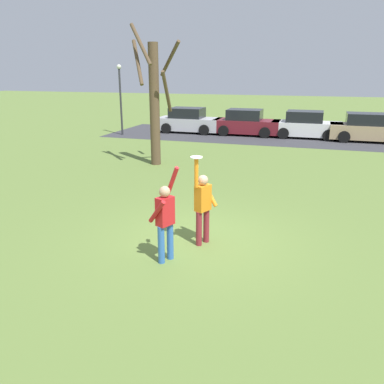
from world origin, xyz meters
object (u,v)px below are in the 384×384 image
Objects in this scene: frisbee_disc at (196,157)px; person_catcher at (203,204)px; parked_car_tan at (367,129)px; parked_car_white at (306,126)px; person_defender at (165,217)px; parked_car_silver at (189,121)px; parked_car_maroon at (246,123)px; lamppost_by_lot at (120,93)px; bare_tree_tall at (154,99)px.

person_catcher is at bearing 65.34° from frisbee_disc.
frisbee_disc is 17.37m from parked_car_tan.
parked_car_white is 1.00× the size of parked_car_tan.
person_defender is 18.27m from parked_car_tan.
parked_car_silver is 3.79m from parked_car_maroon.
parked_car_silver is (-5.66, 16.75, -1.37)m from frisbee_disc.
parked_car_silver is 7.42m from parked_car_white.
parked_car_silver is at bearing 31.87° from lamppost_by_lot.
frisbee_disc is at bearing -0.00° from person_catcher.
person_catcher is 7.93× the size of frisbee_disc.
bare_tree_tall is at bearing -125.25° from person_catcher.
bare_tree_tall reaches higher than parked_car_maroon.
person_defender is at bearing -96.91° from parked_car_white.
lamppost_by_lot is (-3.69, -2.29, 1.86)m from parked_car_silver.
person_catcher is at bearing -59.90° from bare_tree_tall.
frisbee_disc reaches higher than parked_car_tan.
person_catcher is at bearing -70.78° from parked_car_silver.
parked_car_white is 11.51m from lamppost_by_lot.
frisbee_disc is 17.22m from lamppost_by_lot.
parked_car_silver and parked_car_white have the same top height.
bare_tree_tall is at bearing -122.06° from parked_car_white.
lamppost_by_lot is at bearing -121.81° from person_catcher.
parked_car_tan is 14.75m from lamppost_by_lot.
lamppost_by_lot reaches higher than parked_car_maroon.
frisbee_disc reaches higher than person_catcher.
person_catcher is 17.17m from lamppost_by_lot.
frisbee_disc is 0.06× the size of lamppost_by_lot.
person_catcher reaches higher than person_defender.
person_catcher is 0.49× the size of lamppost_by_lot.
parked_car_white is at bearing 175.33° from parked_car_tan.
person_defender is at bearing -114.66° from frisbee_disc.
parked_car_white is at bearing 12.02° from lamppost_by_lot.
bare_tree_tall reaches higher than lamppost_by_lot.
lamppost_by_lot reaches higher than parked_car_tan.
parked_car_tan is at bearing -1.06° from parked_car_silver.
parked_car_maroon is 1.00× the size of parked_car_tan.
parked_car_maroon is at bearing 96.37° from frisbee_disc.
parked_car_silver is 1.00× the size of parked_car_tan.
parked_car_silver is at bearing 178.94° from parked_car_tan.
person_catcher is 1.02× the size of person_defender.
parked_car_maroon is 0.72× the size of bare_tree_tall.
bare_tree_tall is (-2.24, -9.33, 2.03)m from parked_car_maroon.
parked_car_tan is at bearing 72.76° from frisbee_disc.
lamppost_by_lot reaches higher than parked_car_white.
parked_car_white is 11.23m from bare_tree_tall.
person_defender is 9.30m from bare_tree_tall.
person_defender reaches higher than parked_car_tan.
parked_car_maroon is 0.96× the size of lamppost_by_lot.
person_catcher is 8.57m from bare_tree_tall.
person_catcher is 0.51× the size of parked_car_white.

